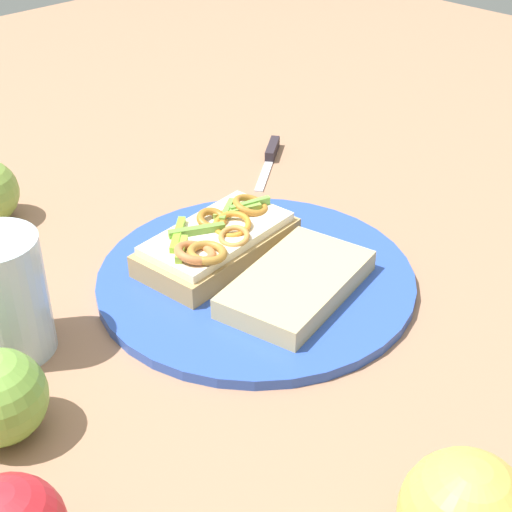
% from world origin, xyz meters
% --- Properties ---
extents(ground_plane, '(2.00, 2.00, 0.00)m').
position_xyz_m(ground_plane, '(0.00, 0.00, 0.00)').
color(ground_plane, '#9A6E53').
rests_on(ground_plane, ground).
extents(plate, '(0.30, 0.30, 0.01)m').
position_xyz_m(plate, '(0.00, 0.00, 0.01)').
color(plate, '#2C4EB2').
rests_on(plate, ground_plane).
extents(sandwich, '(0.10, 0.17, 0.04)m').
position_xyz_m(sandwich, '(0.05, 0.01, 0.03)').
color(sandwich, tan).
rests_on(sandwich, plate).
extents(bread_slice_side, '(0.11, 0.16, 0.02)m').
position_xyz_m(bread_slice_side, '(-0.05, -0.01, 0.02)').
color(bread_slice_side, tan).
rests_on(bread_slice_side, plate).
extents(drinking_glass, '(0.07, 0.07, 0.11)m').
position_xyz_m(drinking_glass, '(0.07, 0.21, 0.05)').
color(drinking_glass, silver).
rests_on(drinking_glass, ground_plane).
extents(knife, '(0.08, 0.11, 0.01)m').
position_xyz_m(knife, '(0.18, -0.20, 0.01)').
color(knife, silver).
rests_on(knife, ground_plane).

